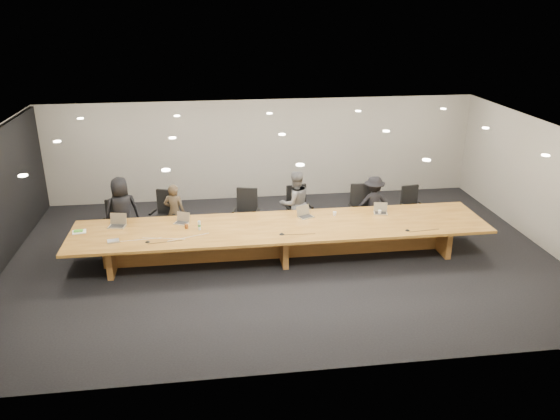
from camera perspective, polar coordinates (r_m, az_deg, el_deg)
The scene contains 27 objects.
ground at distance 12.15m, azimuth 0.19°, elevation -4.91°, with size 12.00×12.00×0.00m, color black.
back_wall at distance 15.40m, azimuth -1.86°, elevation 6.34°, with size 12.00×0.02×2.80m, color #B6B1A5.
conference_table at distance 11.93m, azimuth 0.19°, elevation -2.66°, with size 9.00×1.80×0.75m.
chair_far_left at distance 13.15m, azimuth -17.17°, elevation -1.35°, with size 0.53×0.53×1.03m, color black, non-canonical shape.
chair_left at distance 13.07m, azimuth -12.03°, elevation -0.61°, with size 0.61×0.61×1.19m, color black, non-canonical shape.
chair_mid_left at distance 12.94m, azimuth -3.59°, elevation -0.39°, with size 0.60×0.60×1.19m, color black, non-canonical shape.
chair_mid_right at distance 13.18m, azimuth 2.04°, elevation 0.02°, with size 0.60×0.60×1.18m, color black, non-canonical shape.
chair_right at distance 13.38m, azimuth 8.54°, elevation 0.13°, with size 0.60×0.60×1.18m, color black, non-canonical shape.
chair_far_right at distance 13.87m, azimuth 13.70°, elevation 0.26°, with size 0.54×0.54×1.07m, color black, non-canonical shape.
person_a at distance 13.03m, azimuth -16.18°, elevation -0.10°, with size 0.78×0.51×1.60m, color black.
person_b at distance 12.97m, azimuth -10.95°, elevation -0.25°, with size 0.50×0.33×1.38m, color #352A1D.
person_c at distance 13.02m, azimuth 1.57°, elevation 0.71°, with size 0.77×0.60×1.59m, color #545557.
person_d at distance 13.47m, azimuth 9.73°, elevation 0.66°, with size 0.89×0.51×1.38m, color black.
laptop_a at distance 12.24m, azimuth -16.73°, elevation -1.10°, with size 0.36×0.26×0.28m, color tan, non-canonical shape.
laptop_b at distance 12.11m, azimuth -10.30°, elevation -0.87°, with size 0.30×0.22×0.24m, color #C2B194, non-canonical shape.
laptop_d at distance 12.26m, azimuth 2.72°, elevation -0.20°, with size 0.33×0.24×0.26m, color tan, non-canonical shape.
laptop_e at distance 12.67m, azimuth 10.49°, elevation 0.14°, with size 0.30×0.22×0.24m, color tan, non-canonical shape.
water_bottle at distance 11.73m, azimuth -8.43°, elevation -1.61°, with size 0.06×0.06×0.19m, color silver.
amber_mug at distance 11.86m, azimuth -9.76°, elevation -1.69°, with size 0.07×0.07×0.09m, color brown.
paper_cup_near at distance 12.43m, azimuth 5.73°, elevation -0.39°, with size 0.08×0.08×0.09m, color white.
paper_cup_far at distance 12.66m, azimuth 10.37°, elevation -0.23°, with size 0.08×0.08×0.09m, color silver.
notepad at distance 12.27m, azimuth -20.25°, elevation -2.15°, with size 0.28×0.22×0.02m, color white.
lime_gadget at distance 12.27m, azimuth -20.32°, elevation -2.05°, with size 0.18×0.10×0.03m, color green.
av_box at distance 11.57m, azimuth -17.02°, elevation -3.12°, with size 0.23×0.17×0.03m, color #ABACB0.
mic_left at distance 11.37m, azimuth -13.68°, elevation -3.23°, with size 0.10×0.10×0.03m, color black.
mic_center at distance 11.40m, azimuth 0.18°, elevation -2.50°, with size 0.12×0.12×0.03m, color black.
mic_right at distance 11.90m, azimuth 13.18°, elevation -2.05°, with size 0.11×0.11×0.03m, color black.
Camera 1 is at (-1.50, -10.81, 5.35)m, focal length 35.00 mm.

